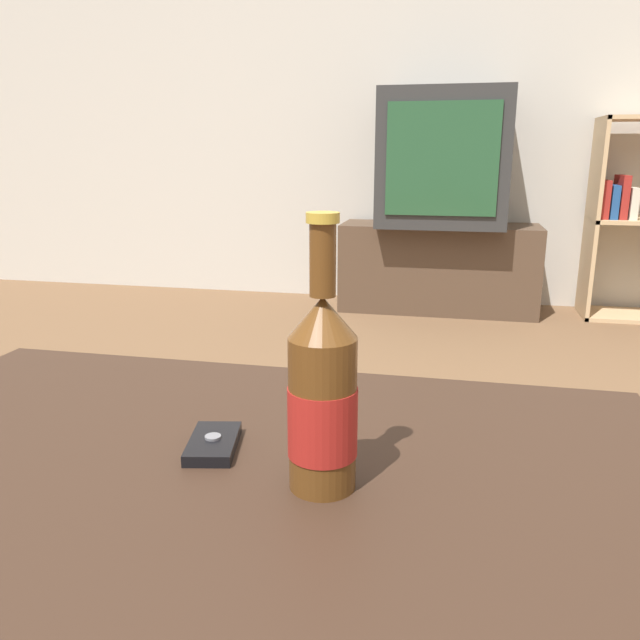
% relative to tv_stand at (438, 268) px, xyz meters
% --- Properties ---
extents(back_wall, '(8.00, 0.05, 2.60)m').
position_rel_tv_stand_xyz_m(back_wall, '(-0.16, 0.26, 1.07)').
color(back_wall, beige).
rests_on(back_wall, ground_plane).
extents(coffee_table, '(1.04, 0.64, 0.49)m').
position_rel_tv_stand_xyz_m(coffee_table, '(-0.16, -2.77, 0.17)').
color(coffee_table, '#332116').
rests_on(coffee_table, ground_plane).
extents(tv_stand, '(1.04, 0.36, 0.47)m').
position_rel_tv_stand_xyz_m(tv_stand, '(0.00, 0.00, 0.00)').
color(tv_stand, '#4C3828').
rests_on(tv_stand, ground_plane).
extents(television, '(0.64, 0.59, 0.67)m').
position_rel_tv_stand_xyz_m(television, '(-0.00, -0.00, 0.57)').
color(television, '#2D2D2D').
rests_on(television, tv_stand).
extents(bookshelf, '(0.46, 0.30, 1.01)m').
position_rel_tv_stand_xyz_m(bookshelf, '(0.96, 0.04, 0.29)').
color(bookshelf, tan).
rests_on(bookshelf, ground_plane).
extents(beer_bottle, '(0.07, 0.07, 0.29)m').
position_rel_tv_stand_xyz_m(beer_bottle, '(-0.04, -2.81, 0.36)').
color(beer_bottle, '#563314').
rests_on(beer_bottle, coffee_table).
extents(cell_phone, '(0.07, 0.11, 0.02)m').
position_rel_tv_stand_xyz_m(cell_phone, '(-0.19, -2.75, 0.26)').
color(cell_phone, black).
rests_on(cell_phone, coffee_table).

